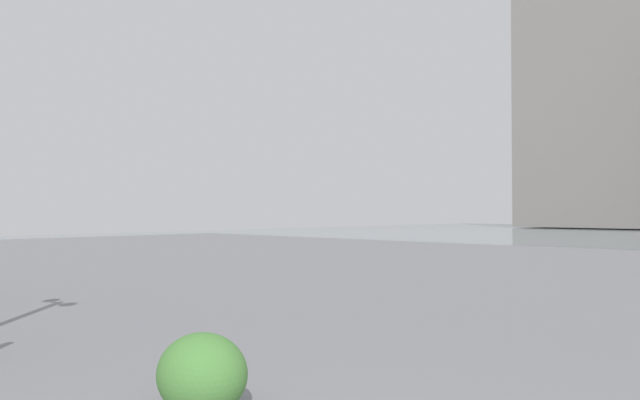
# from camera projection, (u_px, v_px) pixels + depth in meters

# --- Properties ---
(building_annex) EXTENTS (17.83, 11.84, 35.90)m
(building_annex) POSITION_uv_depth(u_px,v_px,m) (614.00, 61.00, 64.70)
(building_annex) COLOR gray
(building_annex) RESTS_ON ground
(shrub_low) EXTENTS (0.77, 0.70, 0.66)m
(shrub_low) POSITION_uv_depth(u_px,v_px,m) (202.00, 374.00, 4.79)
(shrub_low) COLOR #477F38
(shrub_low) RESTS_ON ground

